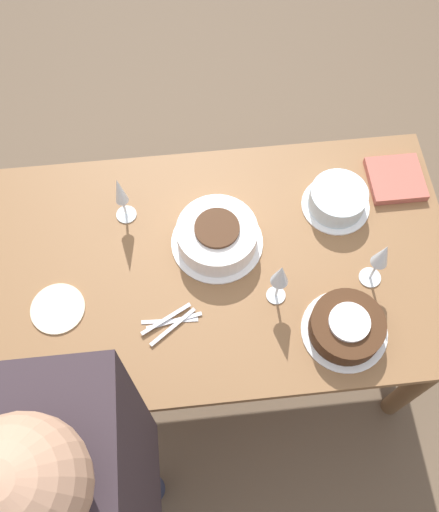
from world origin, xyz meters
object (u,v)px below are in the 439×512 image
(cake_back_decorated, at_px, (337,199))
(person_cutting, at_px, (103,508))
(wine_glass_extra, at_px, (120,193))
(wine_glass_near, at_px, (382,257))
(cake_center_white, at_px, (218,236))
(cake_front_chocolate, at_px, (347,327))
(wine_glass_far, at_px, (280,276))

(cake_back_decorated, relative_size, person_cutting, 0.13)
(wine_glass_extra, bearing_deg, wine_glass_near, -22.30)
(cake_center_white, height_order, cake_front_chocolate, cake_center_white)
(cake_front_chocolate, bearing_deg, person_cutting, -147.82)
(wine_glass_far, xyz_separation_m, person_cutting, (-0.49, -0.56, 0.11))
(cake_back_decorated, bearing_deg, wine_glass_extra, 176.92)
(cake_back_decorated, distance_m, wine_glass_near, 0.29)
(wine_glass_near, distance_m, wine_glass_extra, 0.80)
(cake_center_white, relative_size, wine_glass_near, 1.38)
(person_cutting, bearing_deg, wine_glass_extra, -2.67)
(cake_back_decorated, height_order, person_cutting, person_cutting)
(cake_back_decorated, xyz_separation_m, wine_glass_far, (-0.24, -0.30, 0.11))
(cake_back_decorated, xyz_separation_m, wine_glass_near, (0.06, -0.27, 0.11))
(cake_front_chocolate, height_order, cake_back_decorated, cake_front_chocolate)
(wine_glass_near, xyz_separation_m, wine_glass_far, (-0.30, -0.03, -0.00))
(cake_back_decorated, height_order, wine_glass_extra, wine_glass_extra)
(cake_front_chocolate, relative_size, person_cutting, 0.15)
(cake_front_chocolate, xyz_separation_m, wine_glass_far, (-0.18, 0.13, 0.11))
(cake_center_white, height_order, wine_glass_near, wine_glass_near)
(wine_glass_near, height_order, person_cutting, person_cutting)
(cake_center_white, height_order, wine_glass_extra, wine_glass_extra)
(cake_center_white, distance_m, wine_glass_extra, 0.33)
(wine_glass_extra, bearing_deg, cake_front_chocolate, -36.62)
(cake_center_white, xyz_separation_m, wine_glass_extra, (-0.29, 0.13, 0.09))
(cake_back_decorated, relative_size, wine_glass_extra, 1.09)
(wine_glass_near, distance_m, person_cutting, 0.99)
(wine_glass_far, bearing_deg, cake_back_decorated, 50.68)
(cake_back_decorated, bearing_deg, wine_glass_near, -78.24)
(wine_glass_far, distance_m, person_cutting, 0.75)
(cake_front_chocolate, relative_size, wine_glass_near, 1.21)
(wine_glass_extra, bearing_deg, cake_back_decorated, -3.08)
(wine_glass_far, bearing_deg, wine_glass_near, 5.50)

